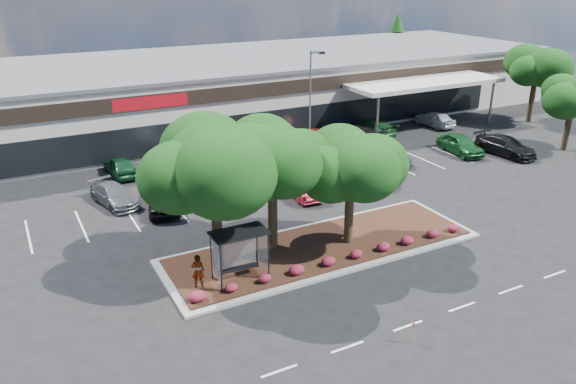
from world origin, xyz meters
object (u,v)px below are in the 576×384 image
car_1 (163,197)px  light_pole (311,117)px  survey_stake (413,330)px  car_0 (114,195)px

car_1 → light_pole: bearing=28.1°
survey_stake → car_1: (-5.20, 18.73, 0.19)m
light_pole → car_0: bearing=-176.7°
car_0 → car_1: car_1 is taller
car_0 → light_pole: bearing=-10.5°
light_pole → car_0: size_ratio=1.94×
survey_stake → car_0: 22.44m
light_pole → car_1: light_pole is taller
survey_stake → car_1: 19.44m
survey_stake → car_1: size_ratio=0.21×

